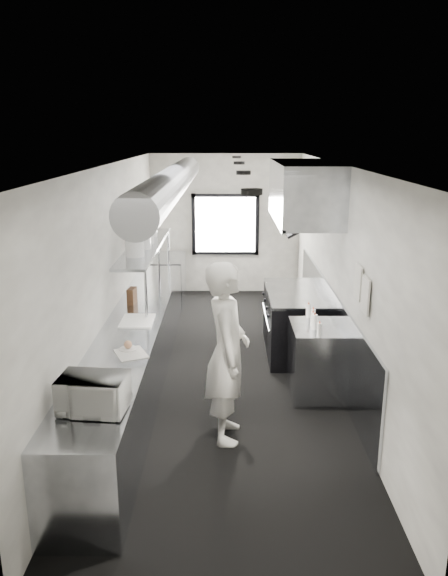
{
  "coord_description": "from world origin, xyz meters",
  "views": [
    {
      "loc": [
        0.01,
        -7.06,
        3.18
      ],
      "look_at": [
        -0.01,
        -0.2,
        1.25
      ],
      "focal_mm": 34.34,
      "sensor_mm": 36.0,
      "label": 1
    }
  ],
  "objects_px": {
    "squeeze_bottle_d": "(313,316)",
    "deli_tub_b": "(89,384)",
    "pass_shelf": "(145,248)",
    "bottle_station": "(317,360)",
    "knife_block": "(132,296)",
    "plate_stack_c": "(147,233)",
    "plate_stack_d": "(150,226)",
    "plate_stack_a": "(135,246)",
    "small_plate": "(128,349)",
    "prep_counter": "(135,354)",
    "deli_tub_a": "(88,384)",
    "squeeze_bottle_b": "(314,322)",
    "range": "(295,322)",
    "exhaust_hood": "(304,192)",
    "plate_stack_b": "(143,238)",
    "far_work_table": "(166,280)",
    "line_cook": "(227,353)",
    "squeeze_bottle_a": "(319,330)",
    "microwave": "(93,394)",
    "squeeze_bottle_e": "(308,311)",
    "cutting_board": "(137,321)",
    "squeeze_bottle_c": "(313,319)"
  },
  "relations": [
    {
      "from": "plate_stack_a",
      "to": "squeeze_bottle_d",
      "type": "xyz_separation_m",
      "value": [
        2.32,
        -0.8,
        -0.73
      ]
    },
    {
      "from": "pass_shelf",
      "to": "plate_stack_d",
      "type": "relative_size",
      "value": 8.68
    },
    {
      "from": "small_plate",
      "to": "squeeze_bottle_a",
      "type": "relative_size",
      "value": 1.21
    },
    {
      "from": "deli_tub_a",
      "to": "small_plate",
      "type": "relative_size",
      "value": 0.69
    },
    {
      "from": "pass_shelf",
      "to": "cutting_board",
      "type": "xyz_separation_m",
      "value": [
        0.09,
        -1.52,
        -0.63
      ]
    },
    {
      "from": "exhaust_hood",
      "to": "plate_stack_b",
      "type": "bearing_deg",
      "value": 178.64
    },
    {
      "from": "pass_shelf",
      "to": "bottle_station",
      "type": "xyz_separation_m",
      "value": [
        2.34,
        -1.7,
        -1.09
      ]
    },
    {
      "from": "microwave",
      "to": "squeeze_bottle_a",
      "type": "height_order",
      "value": "microwave"
    },
    {
      "from": "plate_stack_a",
      "to": "plate_stack_d",
      "type": "bearing_deg",
      "value": 89.63
    },
    {
      "from": "deli_tub_a",
      "to": "knife_block",
      "type": "distance_m",
      "value": 2.65
    },
    {
      "from": "pass_shelf",
      "to": "squeeze_bottle_c",
      "type": "bearing_deg",
      "value": -36.53
    },
    {
      "from": "pass_shelf",
      "to": "squeeze_bottle_a",
      "type": "bearing_deg",
      "value": -41.82
    },
    {
      "from": "deli_tub_b",
      "to": "squeeze_bottle_e",
      "type": "bearing_deg",
      "value": 41.59
    },
    {
      "from": "cutting_board",
      "to": "plate_stack_d",
      "type": "xyz_separation_m",
      "value": [
        -0.11,
        2.26,
        0.83
      ]
    },
    {
      "from": "knife_block",
      "to": "plate_stack_c",
      "type": "relative_size",
      "value": 0.72
    },
    {
      "from": "bottle_station",
      "to": "plate_stack_c",
      "type": "xyz_separation_m",
      "value": [
        -2.33,
        1.85,
        1.27
      ]
    },
    {
      "from": "prep_counter",
      "to": "plate_stack_b",
      "type": "bearing_deg",
      "value": 91.56
    },
    {
      "from": "microwave",
      "to": "plate_stack_d",
      "type": "distance_m",
      "value": 4.62
    },
    {
      "from": "deli_tub_a",
      "to": "squeeze_bottle_d",
      "type": "height_order",
      "value": "squeeze_bottle_d"
    },
    {
      "from": "prep_counter",
      "to": "deli_tub_a",
      "type": "height_order",
      "value": "deli_tub_a"
    },
    {
      "from": "range",
      "to": "far_work_table",
      "type": "relative_size",
      "value": 1.33
    },
    {
      "from": "knife_block",
      "to": "plate_stack_c",
      "type": "distance_m",
      "value": 1.16
    },
    {
      "from": "squeeze_bottle_d",
      "to": "deli_tub_b",
      "type": "bearing_deg",
      "value": -141.55
    },
    {
      "from": "line_cook",
      "to": "knife_block",
      "type": "xyz_separation_m",
      "value": [
        -1.31,
        1.95,
        0.04
      ]
    },
    {
      "from": "deli_tub_a",
      "to": "deli_tub_b",
      "type": "xyz_separation_m",
      "value": [
        0.01,
        -0.01,
        0.01
      ]
    },
    {
      "from": "plate_stack_a",
      "to": "exhaust_hood",
      "type": "bearing_deg",
      "value": 11.15
    },
    {
      "from": "exhaust_hood",
      "to": "bottle_station",
      "type": "xyz_separation_m",
      "value": [
        0.05,
        -1.4,
        -1.94
      ]
    },
    {
      "from": "bottle_station",
      "to": "deli_tub_a",
      "type": "distance_m",
      "value": 3.0
    },
    {
      "from": "pass_shelf",
      "to": "deli_tub_a",
      "type": "bearing_deg",
      "value": -91.2
    },
    {
      "from": "far_work_table",
      "to": "microwave",
      "type": "xyz_separation_m",
      "value": [
        0.04,
        -6.02,
        0.61
      ]
    },
    {
      "from": "pass_shelf",
      "to": "plate_stack_d",
      "type": "xyz_separation_m",
      "value": [
        -0.02,
        0.74,
        0.21
      ]
    },
    {
      "from": "far_work_table",
      "to": "plate_stack_b",
      "type": "bearing_deg",
      "value": -90.8
    },
    {
      "from": "exhaust_hood",
      "to": "range",
      "type": "xyz_separation_m",
      "value": [
        -0.06,
        0.0,
        -1.92
      ]
    },
    {
      "from": "squeeze_bottle_d",
      "to": "small_plate",
      "type": "bearing_deg",
      "value": -157.21
    },
    {
      "from": "plate_stack_a",
      "to": "plate_stack_c",
      "type": "distance_m",
      "value": 0.9
    },
    {
      "from": "pass_shelf",
      "to": "deli_tub_a",
      "type": "relative_size",
      "value": 21.79
    },
    {
      "from": "plate_stack_d",
      "to": "squeeze_bottle_b",
      "type": "xyz_separation_m",
      "value": [
        2.29,
        -2.54,
        -0.75
      ]
    },
    {
      "from": "far_work_table",
      "to": "line_cook",
      "type": "bearing_deg",
      "value": -76.54
    },
    {
      "from": "range",
      "to": "plate_stack_d",
      "type": "relative_size",
      "value": 4.63
    },
    {
      "from": "exhaust_hood",
      "to": "plate_stack_c",
      "type": "xyz_separation_m",
      "value": [
        -2.28,
        0.45,
        -0.67
      ]
    },
    {
      "from": "plate_stack_b",
      "to": "plate_stack_d",
      "type": "relative_size",
      "value": 0.86
    },
    {
      "from": "deli_tub_a",
      "to": "deli_tub_b",
      "type": "bearing_deg",
      "value": -52.03
    },
    {
      "from": "range",
      "to": "small_plate",
      "type": "relative_size",
      "value": 8.03
    },
    {
      "from": "knife_block",
      "to": "squeeze_bottle_a",
      "type": "bearing_deg",
      "value": -20.44
    },
    {
      "from": "knife_block",
      "to": "squeeze_bottle_a",
      "type": "distance_m",
      "value": 2.71
    },
    {
      "from": "small_plate",
      "to": "knife_block",
      "type": "distance_m",
      "value": 1.72
    },
    {
      "from": "exhaust_hood",
      "to": "pass_shelf",
      "type": "xyz_separation_m",
      "value": [
        -2.29,
        0.3,
        -0.86
      ]
    },
    {
      "from": "plate_stack_a",
      "to": "deli_tub_a",
      "type": "bearing_deg",
      "value": -90.85
    },
    {
      "from": "cutting_board",
      "to": "squeeze_bottle_e",
      "type": "xyz_separation_m",
      "value": [
        2.17,
        0.16,
        0.08
      ]
    },
    {
      "from": "cutting_board",
      "to": "plate_stack_c",
      "type": "xyz_separation_m",
      "value": [
        -0.08,
        1.67,
        0.81
      ]
    }
  ]
}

